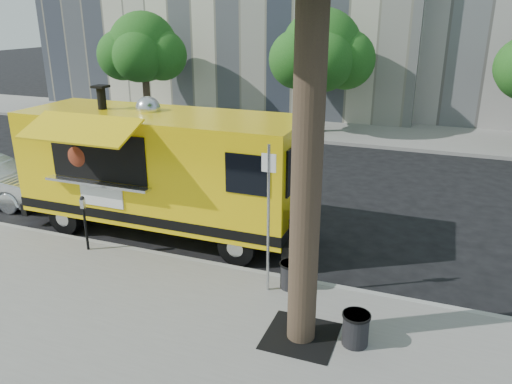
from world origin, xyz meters
TOP-DOWN VIEW (x-y plane):
  - ground at (0.00, 0.00)m, footprint 120.00×120.00m
  - sidewalk at (0.00, -4.00)m, footprint 60.00×6.00m
  - curb at (0.00, -0.93)m, footprint 60.00×0.14m
  - far_sidewalk at (0.00, 13.50)m, footprint 60.00×5.00m
  - tree_well at (2.60, -2.80)m, footprint 1.20×1.20m
  - far_tree_a at (-10.00, 12.30)m, footprint 3.42×3.42m
  - far_tree_b at (-1.00, 12.70)m, footprint 3.60×3.60m
  - sign_post at (1.55, -1.55)m, footprint 0.28×0.06m
  - parking_meter at (-3.00, -1.35)m, footprint 0.11×0.11m
  - food_truck at (-2.03, 0.48)m, footprint 7.41×3.43m
  - trash_bin_left at (1.95, -1.30)m, footprint 0.46×0.46m
  - trash_bin_right at (3.50, -2.67)m, footprint 0.48×0.48m

SIDE VIEW (x-z plane):
  - ground at x=0.00m, z-range 0.00..0.00m
  - sidewalk at x=0.00m, z-range 0.00..0.15m
  - curb at x=0.00m, z-range -0.01..0.15m
  - far_sidewalk at x=0.00m, z-range 0.00..0.15m
  - tree_well at x=2.60m, z-range 0.14..0.17m
  - trash_bin_left at x=1.95m, z-range 0.17..0.72m
  - trash_bin_right at x=3.50m, z-range 0.17..0.74m
  - parking_meter at x=-3.00m, z-range 0.31..1.65m
  - food_truck at x=-2.03m, z-range -0.11..3.56m
  - sign_post at x=1.55m, z-range 0.35..3.35m
  - far_tree_a at x=-10.00m, z-range 1.10..6.45m
  - far_tree_b at x=-1.00m, z-range 1.08..6.58m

